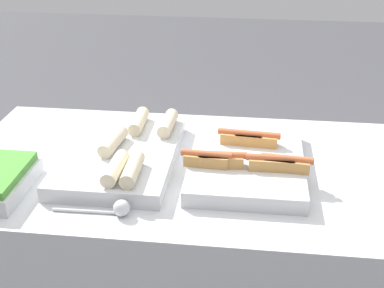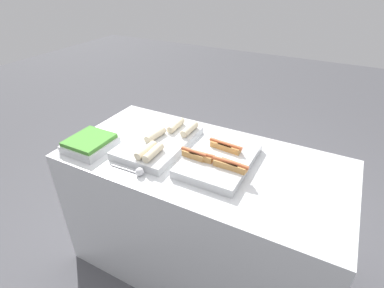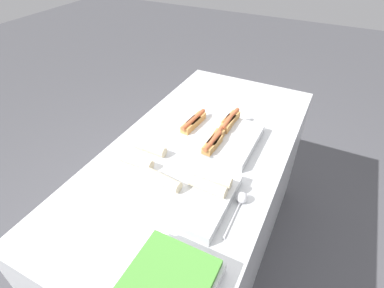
{
  "view_description": "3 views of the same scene",
  "coord_description": "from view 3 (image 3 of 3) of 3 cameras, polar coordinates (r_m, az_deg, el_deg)",
  "views": [
    {
      "loc": [
        0.11,
        -1.52,
        1.76
      ],
      "look_at": [
        -0.07,
        0.0,
        1.0
      ],
      "focal_mm": 50.0,
      "sensor_mm": 36.0,
      "label": 1
    },
    {
      "loc": [
        0.63,
        -1.33,
        1.92
      ],
      "look_at": [
        -0.07,
        0.0,
        1.0
      ],
      "focal_mm": 28.0,
      "sensor_mm": 36.0,
      "label": 2
    },
    {
      "loc": [
        -1.05,
        -0.5,
        1.86
      ],
      "look_at": [
        -0.07,
        0.0,
        1.0
      ],
      "focal_mm": 28.0,
      "sensor_mm": 36.0,
      "label": 3
    }
  ],
  "objects": [
    {
      "name": "ground_plane",
      "position": [
        2.19,
        0.88,
        -19.96
      ],
      "size": [
        12.0,
        12.0,
        0.0
      ],
      "primitive_type": "plane",
      "color": "#4C4C51"
    },
    {
      "name": "tray_side_front",
      "position": [
        1.02,
        -4.22,
        -24.61
      ],
      "size": [
        0.25,
        0.27,
        0.07
      ],
      "color": "silver",
      "rests_on": "counter"
    },
    {
      "name": "tray_wraps",
      "position": [
        1.28,
        -4.64,
        -7.32
      ],
      "size": [
        0.36,
        0.55,
        0.1
      ],
      "color": "silver",
      "rests_on": "counter"
    },
    {
      "name": "serving_spoon_near",
      "position": [
        1.24,
        9.23,
        -10.62
      ],
      "size": [
        0.22,
        0.05,
        0.05
      ],
      "color": "silver",
      "rests_on": "counter"
    },
    {
      "name": "counter",
      "position": [
        1.82,
        1.02,
        -12.26
      ],
      "size": [
        1.7,
        0.84,
        0.92
      ],
      "color": "silver",
      "rests_on": "ground_plane"
    },
    {
      "name": "tray_hotdogs",
      "position": [
        1.55,
        3.09,
        2.17
      ],
      "size": [
        0.4,
        0.51,
        0.1
      ],
      "color": "silver",
      "rests_on": "counter"
    }
  ]
}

